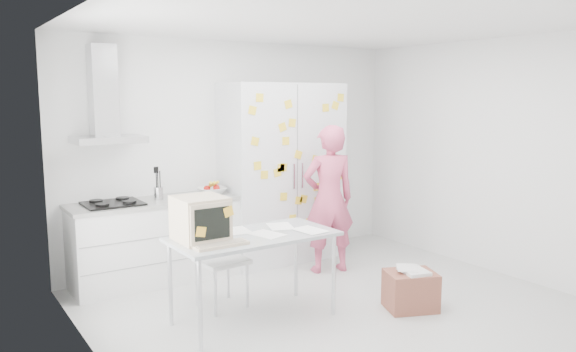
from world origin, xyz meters
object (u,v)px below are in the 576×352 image
person (329,199)px  cardboard_box (411,290)px  desk (221,228)px  chair (217,251)px

person → cardboard_box: person is taller
person → desk: bearing=37.7°
chair → desk: bearing=-116.1°
chair → cardboard_box: (1.50, -1.13, -0.35)m
desk → cardboard_box: desk is taller
person → cardboard_box: 1.55m
desk → cardboard_box: size_ratio=2.64×
cardboard_box → desk: bearing=159.2°
person → chair: size_ratio=1.78×
chair → person: bearing=5.4°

